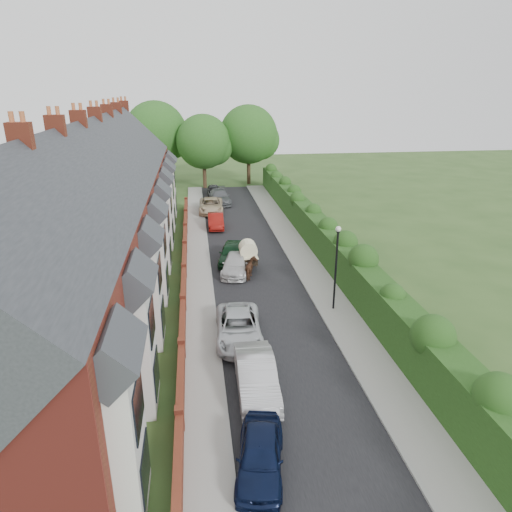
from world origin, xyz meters
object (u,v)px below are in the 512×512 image
(horse_cart, at_px, (248,253))
(car_navy, at_px, (260,455))
(car_grey, at_px, (220,197))
(car_red, at_px, (216,221))
(car_silver_b, at_px, (239,327))
(horse, at_px, (251,269))
(lamppost, at_px, (336,258))
(car_silver_a, at_px, (256,376))
(car_white, at_px, (236,264))
(car_green, at_px, (232,253))
(car_black, at_px, (214,191))
(car_beige, at_px, (211,206))

(horse_cart, bearing_deg, car_navy, -95.59)
(horse_cart, bearing_deg, car_grey, 92.32)
(car_red, distance_m, car_grey, 9.52)
(car_silver_b, xyz_separation_m, horse, (1.66, 7.96, -0.00))
(lamppost, relative_size, horse_cart, 1.76)
(car_silver_a, relative_size, car_red, 1.16)
(car_red, bearing_deg, car_navy, -89.20)
(car_silver_b, distance_m, car_grey, 29.81)
(lamppost, distance_m, horse, 7.33)
(car_silver_b, xyz_separation_m, car_red, (-0.10, 20.33, -0.03))
(lamppost, height_order, car_red, lamppost)
(car_white, distance_m, car_red, 11.23)
(car_navy, distance_m, car_red, 29.07)
(car_navy, relative_size, horse, 2.36)
(horse_cart, bearing_deg, car_red, 99.47)
(car_grey, bearing_deg, lamppost, -82.60)
(car_navy, relative_size, car_green, 0.89)
(car_silver_b, xyz_separation_m, horse_cart, (1.66, 9.74, 0.51))
(car_red, distance_m, car_black, 13.26)
(car_silver_b, relative_size, car_green, 1.14)
(car_black, bearing_deg, horse_cart, -86.50)
(car_beige, bearing_deg, car_red, -85.72)
(car_white, height_order, car_grey, car_grey)
(car_red, bearing_deg, car_silver_a, -88.14)
(car_beige, xyz_separation_m, horse_cart, (1.96, -16.19, 0.48))
(car_green, relative_size, horse_cart, 1.49)
(car_red, distance_m, horse, 12.50)
(car_silver_a, xyz_separation_m, car_grey, (0.54, 34.21, -0.00))
(car_beige, height_order, horse, car_beige)
(lamppost, distance_m, car_white, 8.79)
(car_silver_a, xyz_separation_m, horse_cart, (1.35, 14.15, 0.44))
(car_white, bearing_deg, car_black, 101.39)
(car_green, xyz_separation_m, horse_cart, (1.04, -1.39, 0.46))
(car_silver_b, distance_m, car_white, 9.16)
(car_white, height_order, horse, horse)
(car_black, bearing_deg, car_silver_a, -89.71)
(car_white, bearing_deg, car_green, 102.78)
(lamppost, bearing_deg, car_black, 100.06)
(car_black, bearing_deg, car_white, -88.84)
(car_black, height_order, horse, horse)
(car_beige, xyz_separation_m, car_grey, (1.15, 3.87, 0.03))
(car_silver_a, relative_size, car_silver_b, 0.93)
(car_red, xyz_separation_m, car_black, (0.45, 13.26, -0.00))
(car_navy, height_order, car_silver_a, car_silver_a)
(car_green, height_order, car_red, car_green)
(car_green, relative_size, car_black, 1.13)
(car_white, bearing_deg, car_grey, 100.13)
(car_beige, height_order, horse_cart, horse_cart)
(car_red, bearing_deg, car_white, -85.03)
(lamppost, bearing_deg, car_green, 121.32)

